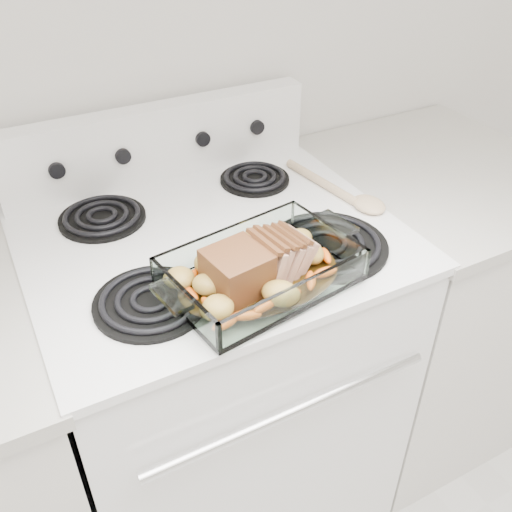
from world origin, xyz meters
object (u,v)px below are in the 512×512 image
electric_range (219,377)px  pork_roast (251,265)px  counter_right (416,304)px  baking_dish (261,275)px

electric_range → pork_roast: 0.55m
counter_right → baking_dish: (-0.66, -0.21, 0.50)m
electric_range → baking_dish: size_ratio=3.31×
counter_right → pork_roast: (-0.68, -0.21, 0.52)m
electric_range → counter_right: electric_range is taller
electric_range → baking_dish: electric_range is taller
counter_right → pork_roast: bearing=-163.0°
electric_range → baking_dish: 0.52m
pork_roast → electric_range: bearing=67.6°
counter_right → baking_dish: bearing=-162.5°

